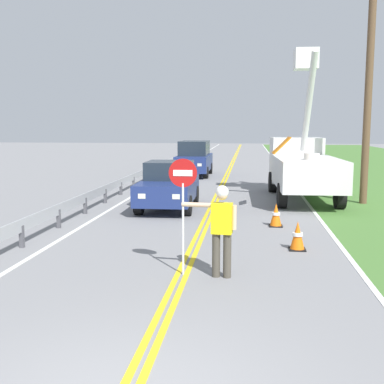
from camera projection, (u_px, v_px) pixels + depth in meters
centerline_yellow_left at (221, 184)px, 24.63m from camera, size 0.11×110.00×0.01m
centerline_yellow_right at (225, 184)px, 24.61m from camera, size 0.11×110.00×0.01m
edge_line_right at (293, 185)px, 24.20m from camera, size 0.12×110.00×0.01m
edge_line_left at (155, 183)px, 25.04m from camera, size 0.12×110.00×0.01m
flagger_worker at (221, 225)px, 9.22m from camera, size 1.08×0.28×1.83m
stop_sign_paddle at (183, 190)px, 9.29m from camera, size 0.56×0.04×2.33m
utility_bucket_truck at (302, 164)px, 19.49m from camera, size 2.67×6.87×5.99m
oncoming_sedan_nearest at (169, 186)px, 17.09m from camera, size 1.97×4.13×1.70m
oncoming_suv_second at (194, 158)px, 28.46m from camera, size 1.93×4.61×2.10m
utility_pole_near at (369, 87)px, 17.72m from camera, size 1.80×0.28×8.44m
traffic_cone_lead at (298, 236)px, 11.38m from camera, size 0.40×0.40×0.70m
traffic_cone_mid at (276, 215)px, 14.06m from camera, size 0.40×0.40×0.70m
guardrail_left_shoulder at (127, 180)px, 21.68m from camera, size 0.10×32.00×0.71m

